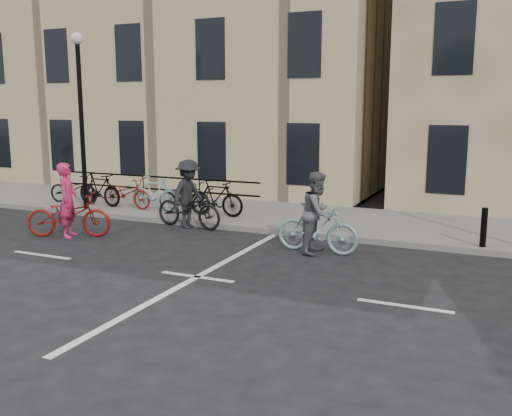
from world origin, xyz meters
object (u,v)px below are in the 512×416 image
at_px(cyclist_grey, 317,220).
at_px(cyclist_pink, 68,211).
at_px(lamp_post, 80,99).
at_px(cyclist_dark, 189,201).

bearing_deg(cyclist_grey, cyclist_pink, 101.03).
distance_m(lamp_post, cyclist_dark, 4.88).
height_order(lamp_post, cyclist_dark, lamp_post).
xyz_separation_m(cyclist_pink, cyclist_dark, (2.22, 2.21, 0.08)).
xyz_separation_m(lamp_post, cyclist_dark, (4.00, -0.50, -2.75)).
distance_m(cyclist_pink, cyclist_dark, 3.13).
height_order(cyclist_pink, cyclist_dark, cyclist_pink).
distance_m(lamp_post, cyclist_pink, 4.30).
bearing_deg(cyclist_dark, cyclist_pink, 141.82).
relative_size(lamp_post, cyclist_grey, 2.72).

